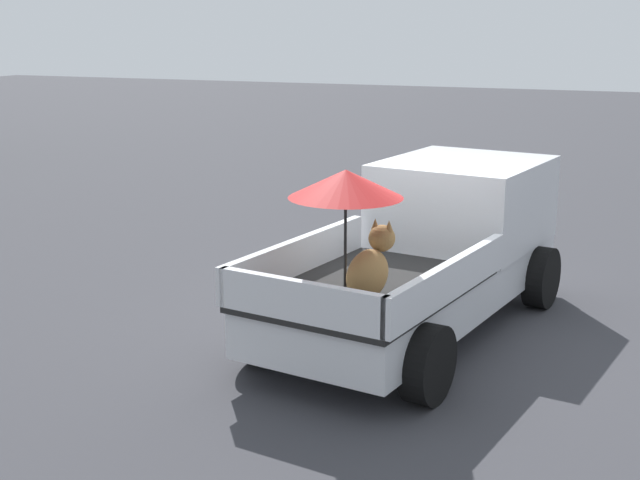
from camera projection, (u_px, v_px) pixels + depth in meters
ground_plane at (413, 332)px, 10.59m from camera, size 80.00×80.00×0.00m
pickup_truck_main at (431, 247)px, 10.70m from camera, size 5.29×2.93×2.22m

